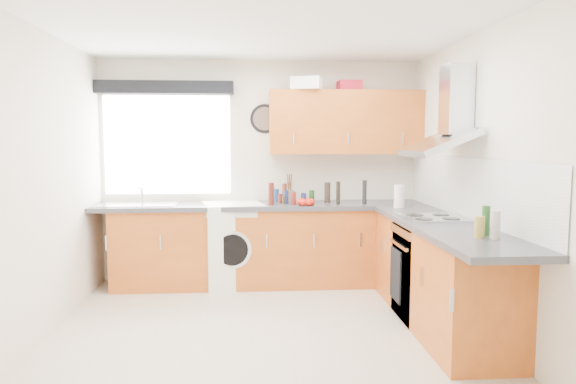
{
  "coord_description": "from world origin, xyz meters",
  "views": [
    {
      "loc": [
        -0.09,
        -4.1,
        1.59
      ],
      "look_at": [
        0.25,
        0.85,
        1.1
      ],
      "focal_mm": 32.0,
      "sensor_mm": 36.0,
      "label": 1
    }
  ],
  "objects": [
    {
      "name": "ground_plane",
      "position": [
        0.0,
        0.0,
        0.0
      ],
      "size": [
        3.6,
        3.6,
        0.0
      ],
      "primitive_type": "plane",
      "color": "beige"
    },
    {
      "name": "ceiling",
      "position": [
        0.0,
        0.0,
        2.5
      ],
      "size": [
        3.6,
        3.6,
        0.02
      ],
      "primitive_type": "cube",
      "color": "white",
      "rests_on": "wall_back"
    },
    {
      "name": "wall_back",
      "position": [
        0.0,
        1.8,
        1.25
      ],
      "size": [
        3.6,
        0.02,
        2.5
      ],
      "primitive_type": "cube",
      "color": "silver",
      "rests_on": "ground_plane"
    },
    {
      "name": "wall_front",
      "position": [
        0.0,
        -1.8,
        1.25
      ],
      "size": [
        3.6,
        0.02,
        2.5
      ],
      "primitive_type": "cube",
      "color": "silver",
      "rests_on": "ground_plane"
    },
    {
      "name": "wall_left",
      "position": [
        -1.8,
        0.0,
        1.25
      ],
      "size": [
        0.02,
        3.6,
        2.5
      ],
      "primitive_type": "cube",
      "color": "silver",
      "rests_on": "ground_plane"
    },
    {
      "name": "wall_right",
      "position": [
        1.8,
        0.0,
        1.25
      ],
      "size": [
        0.02,
        3.6,
        2.5
      ],
      "primitive_type": "cube",
      "color": "silver",
      "rests_on": "ground_plane"
    },
    {
      "name": "window",
      "position": [
        -1.05,
        1.79,
        1.55
      ],
      "size": [
        1.4,
        0.02,
        1.1
      ],
      "primitive_type": "cube",
      "color": "white",
      "rests_on": "wall_back"
    },
    {
      "name": "window_blind",
      "position": [
        -1.05,
        1.7,
        2.18
      ],
      "size": [
        1.5,
        0.18,
        0.14
      ],
      "primitive_type": "cube",
      "color": "black",
      "rests_on": "wall_back"
    },
    {
      "name": "splashback",
      "position": [
        1.79,
        0.3,
        1.18
      ],
      "size": [
        0.01,
        3.0,
        0.54
      ],
      "primitive_type": "cube",
      "color": "white",
      "rests_on": "wall_right"
    },
    {
      "name": "base_cab_back",
      "position": [
        -0.1,
        1.51,
        0.43
      ],
      "size": [
        3.0,
        0.58,
        0.86
      ],
      "primitive_type": "cube",
      "color": "#A64E19",
      "rests_on": "ground_plane"
    },
    {
      "name": "base_cab_corner",
      "position": [
        1.5,
        1.5,
        0.43
      ],
      "size": [
        0.6,
        0.6,
        0.86
      ],
      "primitive_type": "cube",
      "color": "#A64E19",
      "rests_on": "ground_plane"
    },
    {
      "name": "base_cab_right",
      "position": [
        1.51,
        0.15,
        0.43
      ],
      "size": [
        0.58,
        2.1,
        0.86
      ],
      "primitive_type": "cube",
      "color": "#A64E19",
      "rests_on": "ground_plane"
    },
    {
      "name": "worktop_back",
      "position": [
        0.0,
        1.5,
        0.89
      ],
      "size": [
        3.6,
        0.62,
        0.05
      ],
      "primitive_type": "cube",
      "color": "#343539",
      "rests_on": "base_cab_back"
    },
    {
      "name": "worktop_right",
      "position": [
        1.5,
        0.0,
        0.89
      ],
      "size": [
        0.62,
        2.42,
        0.05
      ],
      "primitive_type": "cube",
      "color": "#343539",
      "rests_on": "base_cab_right"
    },
    {
      "name": "sink",
      "position": [
        -1.33,
        1.5,
        0.95
      ],
      "size": [
        0.84,
        0.46,
        0.1
      ],
      "primitive_type": null,
      "color": "silver",
      "rests_on": "worktop_back"
    },
    {
      "name": "oven",
      "position": [
        1.5,
        0.3,
        0.42
      ],
      "size": [
        0.56,
        0.58,
        0.85
      ],
      "primitive_type": "cube",
      "color": "black",
      "rests_on": "ground_plane"
    },
    {
      "name": "hob_plate",
      "position": [
        1.5,
        0.3,
        0.92
      ],
      "size": [
        0.52,
        0.52,
        0.01
      ],
      "primitive_type": "cube",
      "color": "silver",
      "rests_on": "worktop_right"
    },
    {
      "name": "extractor_hood",
      "position": [
        1.6,
        0.3,
        1.77
      ],
      "size": [
        0.52,
        0.78,
        0.66
      ],
      "primitive_type": null,
      "color": "silver",
      "rests_on": "wall_right"
    },
    {
      "name": "upper_cabinets",
      "position": [
        0.95,
        1.62,
        1.8
      ],
      "size": [
        1.7,
        0.35,
        0.7
      ],
      "primitive_type": "cube",
      "color": "#A64E19",
      "rests_on": "wall_back"
    },
    {
      "name": "washing_machine",
      "position": [
        -0.31,
        1.52,
        0.46
      ],
      "size": [
        0.73,
        0.71,
        0.91
      ],
      "primitive_type": "cube",
      "rotation": [
        0.0,
        0.0,
        0.2
      ],
      "color": "white",
      "rests_on": "ground_plane"
    },
    {
      "name": "wall_clock",
      "position": [
        0.05,
        1.78,
        1.85
      ],
      "size": [
        0.33,
        0.04,
        0.33
      ],
      "primitive_type": "cylinder",
      "rotation": [
        1.57,
        0.0,
        0.0
      ],
      "color": "black",
      "rests_on": "wall_back"
    },
    {
      "name": "casserole",
      "position": [
        0.5,
        1.52,
        2.22
      ],
      "size": [
        0.38,
        0.32,
        0.13
      ],
      "primitive_type": "cube",
      "rotation": [
        0.0,
        0.0,
        -0.35
      ],
      "color": "white",
      "rests_on": "upper_cabinets"
    },
    {
      "name": "storage_box",
      "position": [
        0.99,
        1.66,
        2.21
      ],
      "size": [
        0.26,
        0.22,
        0.11
      ],
      "primitive_type": "cube",
      "rotation": [
        0.0,
        0.0,
        0.05
      ],
      "color": "red",
      "rests_on": "upper_cabinets"
    },
    {
      "name": "utensil_pot",
      "position": [
        0.32,
        1.7,
        0.97
      ],
      "size": [
        0.12,
        0.12,
        0.13
      ],
      "primitive_type": "cylinder",
      "rotation": [
        0.0,
        0.0,
        -0.32
      ],
      "color": "gray",
      "rests_on": "worktop_back"
    },
    {
      "name": "kitchen_roll",
      "position": [
        1.41,
        1.05,
        1.03
      ],
      "size": [
        0.12,
        0.12,
        0.24
      ],
      "primitive_type": "cylinder",
      "rotation": [
        0.0,
        0.0,
        -0.1
      ],
      "color": "white",
      "rests_on": "worktop_right"
    },
    {
      "name": "tomato_cluster",
      "position": [
        0.47,
        1.3,
        0.95
      ],
      "size": [
        0.17,
        0.17,
        0.07
      ],
      "primitive_type": null,
      "rotation": [
        0.0,
        0.0,
        0.03
      ],
      "color": "red",
      "rests_on": "worktop_back"
    },
    {
      "name": "jar_0",
      "position": [
        0.46,
        1.37,
        0.97
      ],
      "size": [
        0.06,
        0.06,
        0.13
      ],
      "primitive_type": "cylinder",
      "color": "#161E4B",
      "rests_on": "worktop_back"
    },
    {
      "name": "jar_1",
      "position": [
        0.27,
        1.46,
        0.98
      ],
      "size": [
        0.06,
        0.06,
        0.15
      ],
      "primitive_type": "cylinder",
      "color": "navy",
      "rests_on": "worktop_back"
    },
    {
      "name": "jar_2",
      "position": [
        0.83,
        1.36,
        1.03
      ],
      "size": [
        0.04,
        0.04,
        0.25
      ],
      "primitive_type": "cylinder",
      "color": "black",
      "rests_on": "worktop_back"
    },
    {
      "name": "jar_3",
      "position": [
        1.12,
        1.37,
        1.04
      ],
      "size": [
        0.05,
        0.05,
        0.26
      ],
      "primitive_type": "cylinder",
      "color": "black",
      "rests_on": "worktop_back"
    },
    {
      "name": "jar_4",
      "position": [
        0.55,
        1.4,
        0.99
      ],
      "size": [
        0.06,
        0.06,
        0.15
      ],
      "primitive_type": "cylinder",
      "color": "#163E19",
      "rests_on": "worktop_back"
    },
    {
      "name": "jar_5",
      "position": [
        0.34,
        1.36,
        0.98
      ],
      "size": [
        0.05,
        0.05,
        0.14
      ],
      "primitive_type": "cylinder",
      "color": "maroon",
      "rests_on": "worktop_back"
    },
    {
      "name": "jar_6",
      "position": [
        0.24,
        1.43,
        0.96
      ],
      "size": [
        0.04,
        0.04,
        0.09
      ],
      "primitive_type": "cylinder",
      "color": "#3B2F20",
      "rests_on": "worktop_back"
    },
    {
      "name": "jar_7",
      "position": [
        0.74,
        1.54,
        1.02
      ],
      "size": [
        0.07,
        0.07,
        0.22
      ],
      "primitive_type": "cylinder",
      "color": "#2F231A",
      "rests_on": "worktop_back"
    },
    {
      "name": "jar_8",
      "position": [
        0.26,
        1.63,
        1.01
      ],
      "size": [
        0.05,
        0.05,
        0.21
      ],
      "primitive_type": "cylinder",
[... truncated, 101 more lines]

